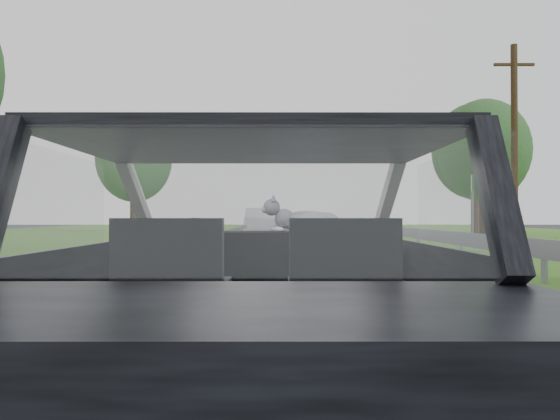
{
  "coord_description": "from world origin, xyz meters",
  "views": [
    {
      "loc": [
        0.1,
        -2.86,
        1.1
      ],
      "look_at": [
        0.11,
        0.55,
        1.14
      ],
      "focal_mm": 35.0,
      "sensor_mm": 36.0,
      "label": 1
    }
  ],
  "objects_px": {
    "highway_sign": "(472,211)",
    "cat": "(308,220)",
    "utility_pole": "(514,145)",
    "subject_car": "(259,287)",
    "other_car": "(262,223)"
  },
  "relations": [
    {
      "from": "cat",
      "to": "highway_sign",
      "type": "relative_size",
      "value": 0.2
    },
    {
      "from": "cat",
      "to": "other_car",
      "type": "height_order",
      "value": "other_car"
    },
    {
      "from": "other_car",
      "to": "highway_sign",
      "type": "bearing_deg",
      "value": -43.73
    },
    {
      "from": "utility_pole",
      "to": "subject_car",
      "type": "bearing_deg",
      "value": -117.13
    },
    {
      "from": "other_car",
      "to": "utility_pole",
      "type": "relative_size",
      "value": 0.63
    },
    {
      "from": "highway_sign",
      "to": "utility_pole",
      "type": "height_order",
      "value": "utility_pole"
    },
    {
      "from": "cat",
      "to": "highway_sign",
      "type": "distance_m",
      "value": 17.87
    },
    {
      "from": "cat",
      "to": "utility_pole",
      "type": "height_order",
      "value": "utility_pole"
    },
    {
      "from": "cat",
      "to": "highway_sign",
      "type": "xyz_separation_m",
      "value": [
        6.89,
        16.49,
        0.23
      ]
    },
    {
      "from": "subject_car",
      "to": "other_car",
      "type": "bearing_deg",
      "value": 91.79
    },
    {
      "from": "subject_car",
      "to": "utility_pole",
      "type": "bearing_deg",
      "value": 62.87
    },
    {
      "from": "cat",
      "to": "highway_sign",
      "type": "height_order",
      "value": "highway_sign"
    },
    {
      "from": "other_car",
      "to": "utility_pole",
      "type": "height_order",
      "value": "utility_pole"
    },
    {
      "from": "subject_car",
      "to": "utility_pole",
      "type": "relative_size",
      "value": 0.54
    },
    {
      "from": "highway_sign",
      "to": "cat",
      "type": "bearing_deg",
      "value": -95.66
    }
  ]
}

